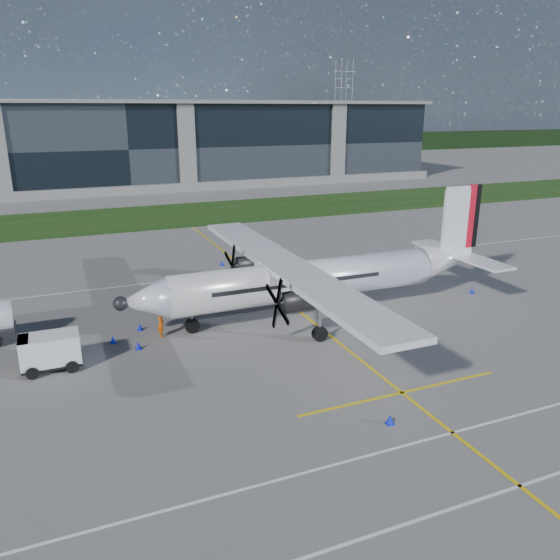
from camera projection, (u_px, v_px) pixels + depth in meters
ground at (167, 228)px, 67.91m from camera, size 400.00×400.00×0.00m
grass_strip at (156, 216)px, 74.95m from camera, size 400.00×18.00×0.04m
terminal_building at (121, 146)px, 100.87m from camera, size 120.00×20.00×15.00m
tree_line at (96, 149)px, 155.05m from camera, size 400.00×6.00×6.00m
pylon_east at (343, 106)px, 191.39m from camera, size 9.00×4.60×30.00m
yellow_taxiway_centerline at (283, 299)px, 42.59m from camera, size 0.20×70.00×0.01m
white_lane_line at (459, 506)px, 20.36m from camera, size 90.00×0.15×0.01m
turboprop_aircraft at (319, 256)px, 38.22m from camera, size 27.74×28.77×8.63m
baggage_tug at (51, 352)px, 30.85m from camera, size 3.42×2.05×2.05m
ground_crew_person at (161, 322)px, 35.25m from camera, size 0.61×0.83×1.98m
safety_cone_fwd at (113, 339)px, 34.48m from camera, size 0.36×0.36×0.50m
safety_cone_nose_stbd at (140, 327)px, 36.49m from camera, size 0.36×0.36×0.50m
safety_cone_tail at (472, 290)px, 43.77m from camera, size 0.36×0.36×0.50m
safety_cone_nose_port at (138, 345)px, 33.60m from camera, size 0.36×0.36×0.50m
safety_cone_stbdwing at (222, 263)px, 51.55m from camera, size 0.36×0.36×0.50m
safety_cone_portwing at (390, 419)px, 25.63m from camera, size 0.36×0.36×0.50m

